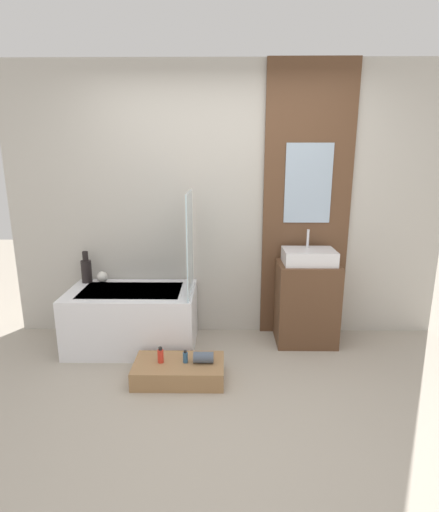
{
  "coord_description": "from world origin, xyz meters",
  "views": [
    {
      "loc": [
        -0.01,
        -2.28,
        1.77
      ],
      "look_at": [
        -0.05,
        0.71,
        1.0
      ],
      "focal_mm": 28.0,
      "sensor_mm": 36.0,
      "label": 1
    }
  ],
  "objects_px": {
    "bottle_soap_secondary": "(185,357)",
    "bottle_soap_primary": "(161,356)",
    "bathtub": "(133,318)",
    "wooden_step_bench": "(179,371)",
    "vase_tall_dark": "(86,270)",
    "vase_round_light": "(102,277)",
    "sink": "(309,256)"
  },
  "relations": [
    {
      "from": "bottle_soap_secondary",
      "to": "bottle_soap_primary",
      "type": "bearing_deg",
      "value": 180.0
    },
    {
      "from": "bathtub",
      "to": "bottle_soap_primary",
      "type": "relative_size",
      "value": 8.91
    },
    {
      "from": "wooden_step_bench",
      "to": "vase_tall_dark",
      "type": "relative_size",
      "value": 2.34
    },
    {
      "from": "vase_round_light",
      "to": "bottle_soap_primary",
      "type": "height_order",
      "value": "vase_round_light"
    },
    {
      "from": "sink",
      "to": "bottle_soap_primary",
      "type": "distance_m",
      "value": 1.6
    },
    {
      "from": "vase_round_light",
      "to": "bottle_soap_primary",
      "type": "xyz_separation_m",
      "value": [
        0.68,
        -0.82,
        -0.4
      ]
    },
    {
      "from": "bottle_soap_secondary",
      "to": "sink",
      "type": "bearing_deg",
      "value": 32.52
    },
    {
      "from": "vase_tall_dark",
      "to": "bottle_soap_secondary",
      "type": "relative_size",
      "value": 2.99
    },
    {
      "from": "bottle_soap_primary",
      "to": "sink",
      "type": "bearing_deg",
      "value": 28.35
    },
    {
      "from": "sink",
      "to": "bottle_soap_primary",
      "type": "bearing_deg",
      "value": -151.65
    },
    {
      "from": "vase_tall_dark",
      "to": "bottle_soap_primary",
      "type": "distance_m",
      "value": 1.26
    },
    {
      "from": "bottle_soap_secondary",
      "to": "wooden_step_bench",
      "type": "bearing_deg",
      "value": 180.0
    },
    {
      "from": "wooden_step_bench",
      "to": "bottle_soap_primary",
      "type": "bearing_deg",
      "value": 180.0
    },
    {
      "from": "bathtub",
      "to": "sink",
      "type": "height_order",
      "value": "sink"
    },
    {
      "from": "wooden_step_bench",
      "to": "vase_round_light",
      "type": "distance_m",
      "value": 1.28
    },
    {
      "from": "bathtub",
      "to": "vase_tall_dark",
      "type": "relative_size",
      "value": 3.78
    },
    {
      "from": "sink",
      "to": "vase_round_light",
      "type": "xyz_separation_m",
      "value": [
        -1.97,
        0.13,
        -0.24
      ]
    },
    {
      "from": "bottle_soap_primary",
      "to": "bottle_soap_secondary",
      "type": "bearing_deg",
      "value": 0.0
    },
    {
      "from": "wooden_step_bench",
      "to": "bottle_soap_primary",
      "type": "distance_m",
      "value": 0.2
    },
    {
      "from": "bathtub",
      "to": "wooden_step_bench",
      "type": "height_order",
      "value": "bathtub"
    },
    {
      "from": "vase_tall_dark",
      "to": "bottle_soap_primary",
      "type": "relative_size",
      "value": 2.36
    },
    {
      "from": "vase_round_light",
      "to": "bottle_soap_primary",
      "type": "bearing_deg",
      "value": -50.25
    },
    {
      "from": "bottle_soap_primary",
      "to": "bottle_soap_secondary",
      "type": "xyz_separation_m",
      "value": [
        0.2,
        0.0,
        -0.01
      ]
    },
    {
      "from": "vase_tall_dark",
      "to": "vase_round_light",
      "type": "bearing_deg",
      "value": -1.54
    },
    {
      "from": "bottle_soap_primary",
      "to": "bottle_soap_secondary",
      "type": "height_order",
      "value": "bottle_soap_primary"
    },
    {
      "from": "vase_tall_dark",
      "to": "bottle_soap_primary",
      "type": "height_order",
      "value": "vase_tall_dark"
    },
    {
      "from": "vase_tall_dark",
      "to": "bottle_soap_secondary",
      "type": "distance_m",
      "value": 1.41
    },
    {
      "from": "wooden_step_bench",
      "to": "bottle_soap_secondary",
      "type": "xyz_separation_m",
      "value": [
        0.05,
        0.0,
        0.12
      ]
    },
    {
      "from": "sink",
      "to": "vase_round_light",
      "type": "relative_size",
      "value": 4.41
    },
    {
      "from": "bathtub",
      "to": "sink",
      "type": "distance_m",
      "value": 1.74
    },
    {
      "from": "wooden_step_bench",
      "to": "vase_tall_dark",
      "type": "height_order",
      "value": "vase_tall_dark"
    },
    {
      "from": "vase_round_light",
      "to": "bottle_soap_primary",
      "type": "distance_m",
      "value": 1.14
    }
  ]
}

